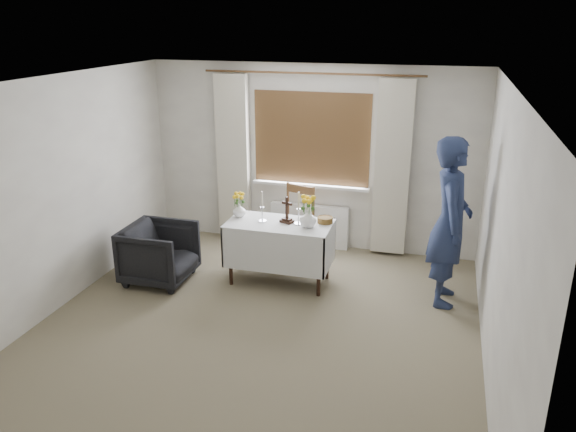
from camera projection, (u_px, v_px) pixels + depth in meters
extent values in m
plane|color=#7D7356|center=(253.00, 332.00, 5.76)|extent=(5.00, 5.00, 0.00)
cube|color=white|center=(280.00, 253.00, 6.75)|extent=(1.24, 0.64, 0.76)
imported|color=black|center=(159.00, 253.00, 6.79)|extent=(0.79, 0.77, 0.71)
imported|color=navy|center=(450.00, 222.00, 6.11)|extent=(0.48, 0.71, 1.90)
cube|color=white|center=(309.00, 225.00, 7.86)|extent=(1.10, 0.10, 0.60)
imported|color=white|center=(239.00, 210.00, 6.80)|extent=(0.20, 0.20, 0.17)
imported|color=white|center=(308.00, 218.00, 6.47)|extent=(0.25, 0.25, 0.21)
cylinder|color=brown|center=(325.00, 220.00, 6.62)|extent=(0.21, 0.21, 0.07)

